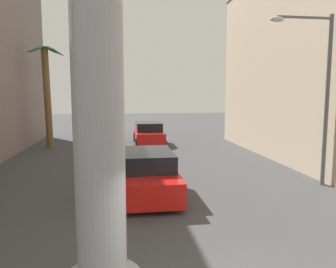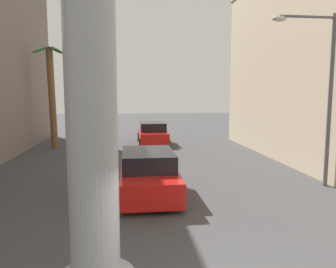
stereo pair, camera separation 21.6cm
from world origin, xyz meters
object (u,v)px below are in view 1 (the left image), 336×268
object	(u,v)px
car_lead	(147,173)
palm_tree_far_left	(47,89)
street_lamp	(318,83)
car_far	(149,134)

from	to	relation	value
car_lead	palm_tree_far_left	bearing A→B (deg)	117.50
street_lamp	palm_tree_far_left	xyz separation A→B (m)	(-12.24, 10.75, -0.12)
car_lead	palm_tree_far_left	size ratio (longest dim) A/B	0.71
car_far	street_lamp	bearing A→B (deg)	-64.54
car_lead	palm_tree_far_left	distance (m)	12.65
car_lead	car_far	xyz separation A→B (m)	(1.04, 11.75, -0.00)
street_lamp	car_far	size ratio (longest dim) A/B	1.50
palm_tree_far_left	car_far	bearing A→B (deg)	7.48
street_lamp	palm_tree_far_left	world-z (taller)	palm_tree_far_left
car_lead	palm_tree_far_left	world-z (taller)	palm_tree_far_left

